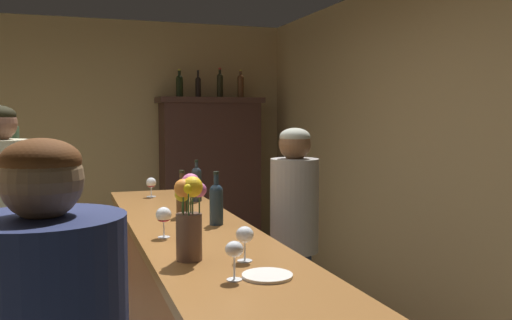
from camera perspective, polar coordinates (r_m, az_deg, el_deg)
wall_back at (r=6.34m, az=-18.83°, el=1.72°), size 4.93×0.12×2.66m
wall_right at (r=3.85m, az=21.15°, el=-0.13°), size 0.12×6.79×2.66m
bar_counter at (r=3.19m, az=-6.37°, el=-15.84°), size 0.64×3.09×1.02m
display_cabinet at (r=6.23m, az=-4.72°, el=-1.65°), size 1.15×0.46×1.82m
wine_bottle_malbec at (r=3.09m, az=-4.07°, el=-4.30°), size 0.08×0.08×0.30m
wine_bottle_rose at (r=3.36m, az=-7.57°, el=-3.65°), size 0.07×0.07×0.28m
wine_bottle_chardonnay at (r=3.94m, az=-6.10°, el=-2.30°), size 0.07×0.07×0.29m
wine_glass_front at (r=4.18m, az=-10.69°, el=-2.40°), size 0.07×0.07×0.14m
wine_glass_mid at (r=2.07m, az=-2.21°, el=-9.30°), size 0.07×0.07×0.15m
wine_glass_rear at (r=2.33m, az=-1.13°, el=-7.78°), size 0.07×0.07×0.15m
wine_glass_spare at (r=2.80m, az=-9.43°, el=-5.71°), size 0.08×0.08×0.15m
flower_arrangement at (r=2.35m, az=-6.83°, el=-5.38°), size 0.14×0.12×0.36m
cheese_plate at (r=2.13m, az=1.20°, el=-11.78°), size 0.19×0.19×0.01m
display_bottle_left at (r=6.13m, az=-7.84°, el=7.66°), size 0.08×0.08×0.30m
display_bottle_midleft at (r=6.17m, az=-5.95°, el=7.57°), size 0.06×0.06×0.30m
display_bottle_center at (r=6.23m, az=-3.71°, el=7.78°), size 0.07×0.07×0.33m
display_bottle_midright at (r=6.30m, az=-1.58°, el=7.70°), size 0.07×0.07×0.31m
patron_redhead at (r=3.29m, az=-24.52°, el=-7.89°), size 0.31×0.31×1.68m
bartender at (r=3.56m, az=3.97°, el=-7.68°), size 0.31×0.31×1.55m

